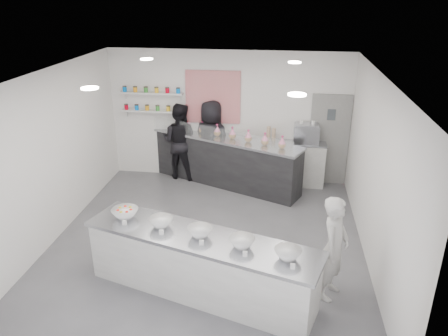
# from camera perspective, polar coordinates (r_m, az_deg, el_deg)

# --- Properties ---
(floor) EXTENTS (6.00, 6.00, 0.00)m
(floor) POSITION_cam_1_polar(r_m,az_deg,el_deg) (7.96, -2.27, -9.78)
(floor) COLOR #515156
(floor) RESTS_ON ground
(ceiling) EXTENTS (6.00, 6.00, 0.00)m
(ceiling) POSITION_cam_1_polar(r_m,az_deg,el_deg) (6.84, -2.67, 11.97)
(ceiling) COLOR white
(ceiling) RESTS_ON floor
(back_wall) EXTENTS (5.50, 0.00, 5.50)m
(back_wall) POSITION_cam_1_polar(r_m,az_deg,el_deg) (10.07, 0.56, 6.71)
(back_wall) COLOR white
(back_wall) RESTS_ON floor
(left_wall) EXTENTS (0.00, 6.00, 6.00)m
(left_wall) POSITION_cam_1_polar(r_m,az_deg,el_deg) (8.19, -21.76, 1.24)
(left_wall) COLOR white
(left_wall) RESTS_ON floor
(right_wall) EXTENTS (0.00, 6.00, 6.00)m
(right_wall) POSITION_cam_1_polar(r_m,az_deg,el_deg) (7.32, 19.24, -0.87)
(right_wall) COLOR white
(right_wall) RESTS_ON floor
(back_door) EXTENTS (0.88, 0.04, 2.10)m
(back_door) POSITION_cam_1_polar(r_m,az_deg,el_deg) (10.16, 13.53, 3.55)
(back_door) COLOR gray
(back_door) RESTS_ON floor
(pattern_panel) EXTENTS (1.25, 0.03, 1.20)m
(pattern_panel) POSITION_cam_1_polar(r_m,az_deg,el_deg) (9.98, -1.46, 9.23)
(pattern_panel) COLOR #B80717
(pattern_panel) RESTS_ON back_wall
(jar_shelf_lower) EXTENTS (1.45, 0.22, 0.04)m
(jar_shelf_lower) POSITION_cam_1_polar(r_m,az_deg,el_deg) (10.31, -9.28, 7.37)
(jar_shelf_lower) COLOR silver
(jar_shelf_lower) RESTS_ON back_wall
(jar_shelf_upper) EXTENTS (1.45, 0.22, 0.04)m
(jar_shelf_upper) POSITION_cam_1_polar(r_m,az_deg,el_deg) (10.21, -9.43, 9.65)
(jar_shelf_upper) COLOR silver
(jar_shelf_upper) RESTS_ON back_wall
(preserve_jars) EXTENTS (1.45, 0.10, 0.56)m
(preserve_jars) POSITION_cam_1_polar(r_m,az_deg,el_deg) (10.22, -9.41, 8.86)
(preserve_jars) COLOR red
(preserve_jars) RESTS_ON jar_shelf_lower
(downlight_0) EXTENTS (0.24, 0.24, 0.02)m
(downlight_0) POSITION_cam_1_polar(r_m,az_deg,el_deg) (6.32, -17.13, 9.94)
(downlight_0) COLOR white
(downlight_0) RESTS_ON ceiling
(downlight_1) EXTENTS (0.24, 0.24, 0.02)m
(downlight_1) POSITION_cam_1_polar(r_m,az_deg,el_deg) (5.75, 9.52, 9.44)
(downlight_1) COLOR white
(downlight_1) RESTS_ON ceiling
(downlight_2) EXTENTS (0.24, 0.24, 0.02)m
(downlight_2) POSITION_cam_1_polar(r_m,az_deg,el_deg) (8.71, -10.07, 13.83)
(downlight_2) COLOR white
(downlight_2) RESTS_ON ceiling
(downlight_3) EXTENTS (0.24, 0.24, 0.02)m
(downlight_3) POSITION_cam_1_polar(r_m,az_deg,el_deg) (8.31, 9.22, 13.47)
(downlight_3) COLOR white
(downlight_3) RESTS_ON ceiling
(prep_counter) EXTENTS (3.62, 1.81, 0.97)m
(prep_counter) POSITION_cam_1_polar(r_m,az_deg,el_deg) (6.57, -3.09, -12.51)
(prep_counter) COLOR #B2B2AE
(prep_counter) RESTS_ON floor
(back_bar) EXTENTS (3.62, 2.07, 1.13)m
(back_bar) POSITION_cam_1_polar(r_m,az_deg,el_deg) (10.00, 0.08, 0.94)
(back_bar) COLOR black
(back_bar) RESTS_ON floor
(sneeze_guard) EXTENTS (3.31, 1.45, 0.31)m
(sneeze_guard) POSITION_cam_1_polar(r_m,az_deg,el_deg) (9.50, -0.92, 4.37)
(sneeze_guard) COLOR white
(sneeze_guard) RESTS_ON back_bar
(espresso_ledge) EXTENTS (1.38, 0.44, 1.03)m
(espresso_ledge) POSITION_cam_1_polar(r_m,az_deg,el_deg) (10.11, 9.13, 0.57)
(espresso_ledge) COLOR #B2B2AE
(espresso_ledge) RESTS_ON floor
(espresso_machine) EXTENTS (0.56, 0.38, 0.42)m
(espresso_machine) POSITION_cam_1_polar(r_m,az_deg,el_deg) (9.88, 10.70, 4.40)
(espresso_machine) COLOR #93969E
(espresso_machine) RESTS_ON espresso_ledge
(cup_stacks) EXTENTS (0.24, 0.24, 0.33)m
(cup_stacks) POSITION_cam_1_polar(r_m,az_deg,el_deg) (9.88, 6.17, 4.38)
(cup_stacks) COLOR tan
(cup_stacks) RESTS_ON espresso_ledge
(prep_bowls) EXTENTS (2.97, 1.32, 0.14)m
(prep_bowls) POSITION_cam_1_polar(r_m,az_deg,el_deg) (6.27, -3.20, -8.36)
(prep_bowls) COLOR white
(prep_bowls) RESTS_ON prep_counter
(label_cards) EXTENTS (2.66, 0.04, 0.07)m
(label_cards) POSITION_cam_1_polar(r_m,az_deg,el_deg) (5.87, -2.64, -11.16)
(label_cards) COLOR white
(label_cards) RESTS_ON prep_counter
(cookie_bags) EXTENTS (2.78, 1.33, 0.28)m
(cookie_bags) POSITION_cam_1_polar(r_m,az_deg,el_deg) (9.76, 0.08, 4.79)
(cookie_bags) COLOR pink
(cookie_bags) RESTS_ON back_bar
(woman_prep) EXTENTS (0.58, 0.69, 1.60)m
(woman_prep) POSITION_cam_1_polar(r_m,az_deg,el_deg) (6.53, 14.15, -10.13)
(woman_prep) COLOR #BBBAB5
(woman_prep) RESTS_ON floor
(staff_left) EXTENTS (0.99, 0.84, 1.81)m
(staff_left) POSITION_cam_1_polar(r_m,az_deg,el_deg) (10.31, -5.79, 3.51)
(staff_left) COLOR black
(staff_left) RESTS_ON floor
(staff_right) EXTENTS (1.08, 0.88, 1.90)m
(staff_right) POSITION_cam_1_polar(r_m,az_deg,el_deg) (10.15, -1.64, 3.58)
(staff_right) COLOR black
(staff_right) RESTS_ON floor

